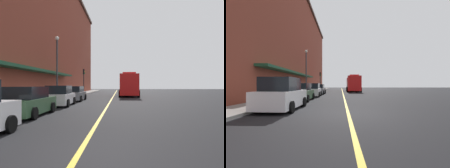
{
  "view_description": "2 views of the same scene",
  "coord_description": "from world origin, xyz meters",
  "views": [
    {
      "loc": [
        1.04,
        -4.76,
        1.72
      ],
      "look_at": [
        0.11,
        18.98,
        1.8
      ],
      "focal_mm": 34.34,
      "sensor_mm": 36.0,
      "label": 1
    },
    {
      "loc": [
        -0.39,
        -8.85,
        1.49
      ],
      "look_at": [
        -0.76,
        14.95,
        1.57
      ],
      "focal_mm": 27.45,
      "sensor_mm": 36.0,
      "label": 2
    }
  ],
  "objects": [
    {
      "name": "sidewalk_left",
      "position": [
        -6.2,
        25.0,
        0.07
      ],
      "size": [
        2.4,
        70.0,
        0.15
      ],
      "primitive_type": "cube",
      "color": "gray",
      "rests_on": "ground"
    },
    {
      "name": "street_lamp_left",
      "position": [
        -5.95,
        18.59,
        4.4
      ],
      "size": [
        0.44,
        0.44,
        6.94
      ],
      "color": "#33383D",
      "rests_on": "sidewalk_left"
    },
    {
      "name": "brick_building_left",
      "position": [
        -14.27,
        24.0,
        9.77
      ],
      "size": [
        14.92,
        64.0,
        19.54
      ],
      "color": "brown",
      "rests_on": "ground"
    },
    {
      "name": "traffic_light_near",
      "position": [
        -5.29,
        32.09,
        3.16
      ],
      "size": [
        0.38,
        0.36,
        4.3
      ],
      "color": "#232326",
      "rests_on": "sidewalk_left"
    },
    {
      "name": "parked_car_2",
      "position": [
        -3.92,
        12.57,
        0.78
      ],
      "size": [
        2.16,
        4.18,
        1.66
      ],
      "rotation": [
        0.0,
        0.0,
        1.6
      ],
      "color": "silver",
      "rests_on": "ground"
    },
    {
      "name": "parked_car_1",
      "position": [
        -4.05,
        6.88,
        0.76
      ],
      "size": [
        1.97,
        4.59,
        1.62
      ],
      "rotation": [
        0.0,
        0.0,
        1.57
      ],
      "color": "#2D5133",
      "rests_on": "ground"
    },
    {
      "name": "lane_center_stripe",
      "position": [
        0.0,
        25.0,
        0.0
      ],
      "size": [
        0.16,
        70.0,
        0.01
      ],
      "primitive_type": "cube",
      "color": "gold",
      "rests_on": "ground"
    },
    {
      "name": "parking_meter_0",
      "position": [
        -5.35,
        19.02,
        1.06
      ],
      "size": [
        0.14,
        0.18,
        1.33
      ],
      "color": "#4C4C51",
      "rests_on": "sidewalk_left"
    },
    {
      "name": "fire_truck",
      "position": [
        2.28,
        27.45,
        1.64
      ],
      "size": [
        2.97,
        8.97,
        3.43
      ],
      "rotation": [
        0.0,
        0.0,
        -1.58
      ],
      "color": "red",
      "rests_on": "ground"
    },
    {
      "name": "parked_car_3",
      "position": [
        -3.9,
        18.01,
        0.74
      ],
      "size": [
        2.12,
        4.67,
        1.57
      ],
      "rotation": [
        0.0,
        0.0,
        1.58
      ],
      "color": "#595B60",
      "rests_on": "ground"
    },
    {
      "name": "ground_plane",
      "position": [
        0.0,
        25.0,
        0.0
      ],
      "size": [
        112.0,
        112.0,
        0.0
      ],
      "primitive_type": "plane",
      "color": "black"
    }
  ]
}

